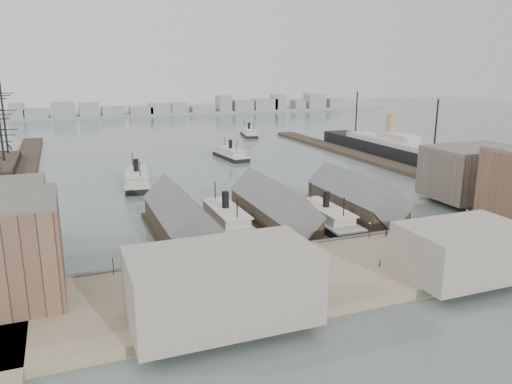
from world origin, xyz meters
name	(u,v)px	position (x,y,z in m)	size (l,w,h in m)	color
ground	(300,244)	(0.00, 0.00, 0.00)	(900.00, 900.00, 0.00)	#53605E
quay	(343,271)	(0.00, -20.00, 1.00)	(180.00, 30.00, 2.00)	gray
seawall	(310,246)	(0.00, -5.20, 1.15)	(180.00, 1.20, 2.30)	#59544C
west_wharf	(22,179)	(-68.00, 100.00, 0.80)	(10.00, 220.00, 1.60)	#2D231C
east_wharf	(366,158)	(78.00, 90.00, 0.80)	(10.00, 180.00, 1.60)	#2D231C
ferry_shed_west	(180,218)	(-26.00, 16.88, 4.64)	(14.00, 42.00, 12.60)	#2D231C
ferry_shed_center	(273,208)	(0.00, 16.88, 4.64)	(14.00, 42.00, 12.60)	#2D231C
ferry_shed_east	(355,199)	(26.00, 16.88, 4.64)	(14.00, 42.00, 12.60)	#2D231C
warehouse_east_back	(473,173)	(68.00, 15.00, 9.50)	(28.00, 20.00, 15.00)	#60564C
street_bldg_center	(463,250)	(20.00, -32.00, 7.00)	(24.00, 16.00, 10.00)	gray
street_bldg_west	(223,285)	(-30.00, -32.00, 8.00)	(30.00, 16.00, 12.00)	gray
lamp_post_far_w	(113,262)	(-45.00, -7.00, 4.71)	(0.44, 0.44, 3.92)	black
lamp_post_near_w	(254,243)	(-15.00, -7.00, 4.71)	(0.44, 0.44, 3.92)	black
lamp_post_near_e	(370,227)	(15.00, -7.00, 4.71)	(0.44, 0.44, 3.92)	black
lamp_post_far_e	(467,214)	(45.00, -7.00, 4.71)	(0.44, 0.44, 3.92)	black
far_shore	(123,112)	(-2.07, 334.14, 3.91)	(500.00, 40.00, 15.72)	gray
ferry_docked_west	(226,218)	(-13.00, 19.18, 2.48)	(8.87, 29.58, 10.56)	black
ferry_docked_east	(326,217)	(13.00, 10.89, 2.36)	(8.47, 28.23, 10.08)	black
ferry_open_near	(137,179)	(-28.39, 75.98, 2.45)	(12.34, 30.16, 10.46)	black
ferry_open_mid	(231,154)	(20.40, 114.99, 2.19)	(10.60, 26.80, 9.33)	black
ferry_open_far	(249,133)	(54.65, 181.89, 2.06)	(11.85, 25.52, 8.78)	black
sailing_ship_mid	(5,164)	(-75.33, 121.96, 2.80)	(9.50, 54.91, 39.07)	black
ocean_steamer	(390,148)	(92.00, 91.16, 4.40)	(14.00, 102.29, 20.46)	black
horse_cart_left	(158,280)	(-37.48, -14.50, 2.82)	(4.70, 3.57, 1.61)	black
horse_cart_center	(270,273)	(-16.39, -19.42, 2.85)	(4.81, 3.62, 1.71)	black
horse_cart_right	(413,263)	(13.42, -25.35, 2.76)	(4.62, 1.86, 1.44)	black
pedestrian_0	(133,277)	(-41.82, -11.52, 2.86)	(0.62, 0.46, 1.71)	black
pedestrian_1	(148,303)	(-40.87, -23.42, 2.81)	(0.79, 0.61, 1.62)	black
pedestrian_2	(259,257)	(-15.21, -10.60, 2.80)	(1.04, 0.60, 1.60)	black
pedestrian_3	(264,289)	(-20.15, -25.67, 2.78)	(0.92, 0.38, 1.57)	black
pedestrian_4	(301,256)	(-6.56, -13.67, 2.83)	(0.81, 0.53, 1.66)	black
pedestrian_5	(380,263)	(6.79, -23.21, 2.83)	(0.60, 0.44, 1.65)	black
pedestrian_6	(387,234)	(19.32, -8.00, 2.84)	(0.82, 0.64, 1.68)	black
pedestrian_7	(473,250)	(30.42, -24.45, 2.87)	(1.12, 0.64, 1.73)	black
pedestrian_8	(478,232)	(41.04, -14.96, 2.83)	(0.98, 0.41, 1.67)	black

